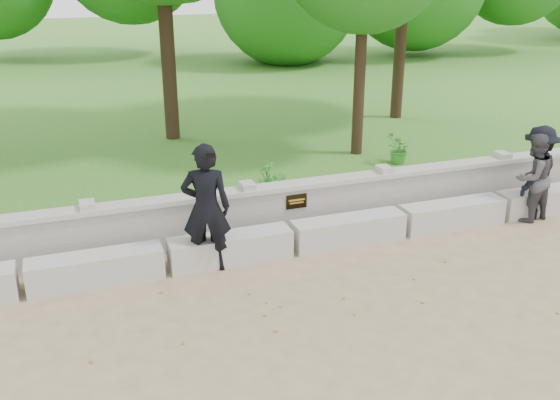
{
  "coord_description": "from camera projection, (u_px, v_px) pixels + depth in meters",
  "views": [
    {
      "loc": [
        -3.25,
        -6.49,
        4.33
      ],
      "look_at": [
        -0.18,
        1.95,
        0.89
      ],
      "focal_mm": 40.0,
      "sensor_mm": 36.0,
      "label": 1
    }
  ],
  "objects": [
    {
      "name": "lawn",
      "position": [
        160.0,
        98.0,
        20.53
      ],
      "size": [
        40.0,
        22.0,
        0.25
      ],
      "primitive_type": "cube",
      "color": "#3C711D",
      "rests_on": "ground"
    },
    {
      "name": "man_main",
      "position": [
        206.0,
        208.0,
        9.08
      ],
      "size": [
        0.82,
        0.75,
        1.96
      ],
      "color": "black",
      "rests_on": "ground"
    },
    {
      "name": "ground",
      "position": [
        343.0,
        310.0,
        8.29
      ],
      "size": [
        80.0,
        80.0,
        0.0
      ],
      "primitive_type": "plane",
      "color": "tan",
      "rests_on": "ground"
    },
    {
      "name": "shrub_b",
      "position": [
        281.0,
        189.0,
        11.09
      ],
      "size": [
        0.42,
        0.42,
        0.6
      ],
      "primitive_type": "imported",
      "rotation": [
        0.0,
        0.0,
        2.38
      ],
      "color": "#3D8A2F",
      "rests_on": "lawn"
    },
    {
      "name": "parapet_wall",
      "position": [
        277.0,
        210.0,
        10.4
      ],
      "size": [
        12.5,
        0.35,
        0.9
      ],
      "color": "#B9B6AF",
      "rests_on": "ground"
    },
    {
      "name": "visitor_mid",
      "position": [
        537.0,
        172.0,
        11.05
      ],
      "size": [
        1.25,
        1.07,
        1.68
      ],
      "color": "black",
      "rests_on": "ground"
    },
    {
      "name": "shrub_c",
      "position": [
        399.0,
        149.0,
        13.36
      ],
      "size": [
        0.75,
        0.73,
        0.64
      ],
      "primitive_type": "imported",
      "rotation": [
        0.0,
        0.0,
        3.7
      ],
      "color": "#3D8A2F",
      "rests_on": "lawn"
    },
    {
      "name": "concrete_bench",
      "position": [
        292.0,
        239.0,
        9.87
      ],
      "size": [
        11.9,
        0.45,
        0.45
      ],
      "color": "beige",
      "rests_on": "ground"
    },
    {
      "name": "visitor_left",
      "position": [
        532.0,
        178.0,
        10.92
      ],
      "size": [
        0.87,
        0.73,
        1.59
      ],
      "color": "#3E3E43",
      "rests_on": "ground"
    },
    {
      "name": "shrub_d",
      "position": [
        267.0,
        177.0,
        11.69
      ],
      "size": [
        0.34,
        0.37,
        0.6
      ],
      "primitive_type": "imported",
      "rotation": [
        0.0,
        0.0,
        4.84
      ],
      "color": "#3D8A2F",
      "rests_on": "lawn"
    }
  ]
}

